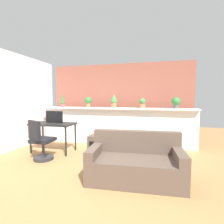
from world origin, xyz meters
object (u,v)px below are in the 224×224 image
at_px(potted_plant_0, 63,101).
at_px(tv_monitor, 54,117).
at_px(potted_plant_3, 143,103).
at_px(couch, 135,163).
at_px(office_chair, 41,143).
at_px(potted_plant_1, 88,101).
at_px(side_cube_shelf, 98,145).
at_px(desk, 53,126).
at_px(potted_plant_2, 114,101).
at_px(potted_plant_4, 176,102).

relative_size(potted_plant_0, tv_monitor, 0.98).
height_order(potted_plant_3, couch, potted_plant_3).
relative_size(office_chair, couch, 0.56).
bearing_deg(potted_plant_1, side_cube_shelf, -57.40).
bearing_deg(desk, potted_plant_3, 23.92).
bearing_deg(couch, potted_plant_0, 141.86).
bearing_deg(couch, desk, 155.92).
bearing_deg(potted_plant_2, potted_plant_4, 0.76).
bearing_deg(side_cube_shelf, potted_plant_0, 146.72).
relative_size(potted_plant_1, couch, 0.20).
bearing_deg(couch, potted_plant_3, 91.28).
bearing_deg(tv_monitor, potted_plant_1, 59.13).
bearing_deg(potted_plant_3, desk, -156.08).
bearing_deg(potted_plant_0, potted_plant_1, 2.83).
height_order(potted_plant_2, office_chair, potted_plant_2).
relative_size(desk, side_cube_shelf, 2.20).
bearing_deg(potted_plant_1, tv_monitor, -120.87).
relative_size(potted_plant_0, desk, 0.43).
bearing_deg(couch, side_cube_shelf, 135.75).
xyz_separation_m(desk, side_cube_shelf, (1.22, -0.00, -0.42)).
xyz_separation_m(potted_plant_2, side_cube_shelf, (-0.16, -1.01, -1.07)).
xyz_separation_m(potted_plant_0, couch, (2.54, -1.99, -1.03)).
bearing_deg(potted_plant_1, potted_plant_4, 0.04).
bearing_deg(office_chair, side_cube_shelf, 28.80).
bearing_deg(office_chair, potted_plant_1, 74.14).
distance_m(potted_plant_2, office_chair, 2.28).
distance_m(potted_plant_1, office_chair, 1.95).
xyz_separation_m(potted_plant_4, side_cube_shelf, (-1.87, -1.03, -1.04)).
bearing_deg(office_chair, tv_monitor, 97.95).
bearing_deg(desk, potted_plant_1, 61.49).
xyz_separation_m(potted_plant_2, tv_monitor, (-1.39, -0.93, -0.41)).
height_order(potted_plant_2, side_cube_shelf, potted_plant_2).
xyz_separation_m(tv_monitor, office_chair, (0.10, -0.70, -0.52)).
distance_m(potted_plant_2, desk, 1.83).
relative_size(desk, couch, 0.68).
distance_m(potted_plant_4, couch, 2.42).
height_order(desk, office_chair, office_chair).
bearing_deg(potted_plant_3, office_chair, -142.87).
height_order(potted_plant_0, potted_plant_4, potted_plant_0).
bearing_deg(potted_plant_1, potted_plant_2, -1.47).
relative_size(potted_plant_1, tv_monitor, 0.66).
xyz_separation_m(potted_plant_2, desk, (-1.38, -1.01, -0.65)).
xyz_separation_m(potted_plant_1, potted_plant_3, (1.65, -0.05, -0.04)).
relative_size(potted_plant_3, side_cube_shelf, 0.55).
bearing_deg(desk, potted_plant_4, 18.48).
relative_size(potted_plant_2, couch, 0.25).
distance_m(desk, tv_monitor, 0.25).
xyz_separation_m(potted_plant_0, potted_plant_4, (3.38, 0.04, -0.02)).
relative_size(potted_plant_2, potted_plant_4, 1.32).
height_order(potted_plant_4, office_chair, potted_plant_4).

